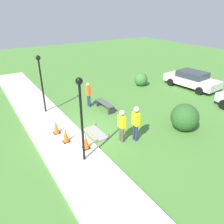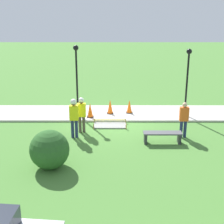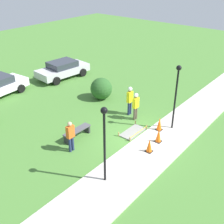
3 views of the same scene
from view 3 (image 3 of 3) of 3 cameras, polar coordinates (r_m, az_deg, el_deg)
ground_plane at (r=15.22m, az=4.93°, el=-5.53°), size 60.00×60.00×0.00m
sidewalk at (r=14.66m, az=8.94°, el=-7.03°), size 28.00×2.48×0.10m
wet_concrete_patch at (r=15.75m, az=4.24°, el=-4.07°), size 1.64×0.83×0.25m
traffic_cone_near_patch at (r=14.01m, az=7.59°, el=-6.74°), size 0.34×0.34×0.73m
traffic_cone_far_patch at (r=14.80m, az=9.44°, el=-4.69°), size 0.34×0.34×0.78m
traffic_cone_sidewalk_edge at (r=15.82m, az=9.61°, el=-2.40°), size 0.34×0.34×0.77m
park_bench at (r=15.22m, az=-7.09°, el=-4.07°), size 1.69×0.44×0.50m
worker_supervisor at (r=17.10m, az=3.65°, el=2.83°), size 0.40×0.27×1.85m
worker_assistant at (r=16.61m, az=4.85°, el=1.59°), size 0.40×0.25×1.72m
bystander_in_orange_shirt at (r=13.93m, az=-8.43°, el=-4.62°), size 0.40×0.22×1.67m
lamppost_near at (r=15.27m, az=12.98°, el=4.76°), size 0.28×0.28×3.69m
lamppost_far at (r=11.08m, az=-1.56°, el=-4.48°), size 0.28×0.28×3.53m
parked_car_silver at (r=23.47m, az=-9.99°, el=8.60°), size 4.43×2.37×1.37m
shrub_rounded_near at (r=19.33m, az=-2.19°, el=4.77°), size 1.50×1.50×1.50m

